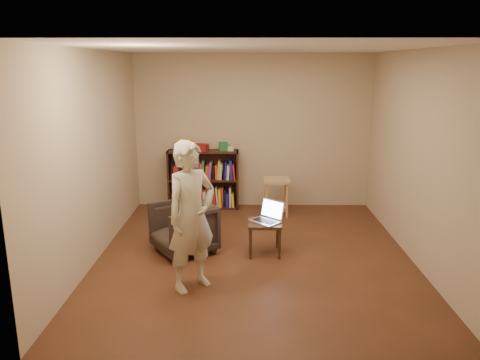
{
  "coord_description": "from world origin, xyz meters",
  "views": [
    {
      "loc": [
        -0.1,
        -5.67,
        2.42
      ],
      "look_at": [
        -0.19,
        0.35,
        0.92
      ],
      "focal_mm": 35.0,
      "sensor_mm": 36.0,
      "label": 1
    }
  ],
  "objects_px": {
    "armchair": "(183,228)",
    "stool": "(276,186)",
    "bookshelf": "(204,183)",
    "person": "(191,217)",
    "side_table": "(265,227)",
    "laptop": "(268,217)"
  },
  "relations": [
    {
      "from": "bookshelf",
      "to": "person",
      "type": "xyz_separation_m",
      "value": [
        0.15,
        -2.99,
        0.39
      ]
    },
    {
      "from": "bookshelf",
      "to": "side_table",
      "type": "distance_m",
      "value": 2.25
    },
    {
      "from": "bookshelf",
      "to": "person",
      "type": "height_order",
      "value": "person"
    },
    {
      "from": "armchair",
      "to": "stool",
      "type": "bearing_deg",
      "value": 106.7
    },
    {
      "from": "stool",
      "to": "side_table",
      "type": "distance_m",
      "value": 1.64
    },
    {
      "from": "bookshelf",
      "to": "stool",
      "type": "xyz_separation_m",
      "value": [
        1.22,
        -0.41,
        0.05
      ]
    },
    {
      "from": "side_table",
      "to": "laptop",
      "type": "relative_size",
      "value": 0.9
    },
    {
      "from": "stool",
      "to": "armchair",
      "type": "height_order",
      "value": "armchair"
    },
    {
      "from": "stool",
      "to": "person",
      "type": "bearing_deg",
      "value": -112.62
    },
    {
      "from": "armchair",
      "to": "person",
      "type": "height_order",
      "value": "person"
    },
    {
      "from": "laptop",
      "to": "person",
      "type": "distance_m",
      "value": 1.36
    },
    {
      "from": "side_table",
      "to": "laptop",
      "type": "xyz_separation_m",
      "value": [
        0.04,
        0.03,
        0.13
      ]
    },
    {
      "from": "bookshelf",
      "to": "armchair",
      "type": "xyz_separation_m",
      "value": [
        -0.09,
        -1.98,
        -0.11
      ]
    },
    {
      "from": "stool",
      "to": "person",
      "type": "xyz_separation_m",
      "value": [
        -1.08,
        -2.59,
        0.33
      ]
    },
    {
      "from": "stool",
      "to": "armchair",
      "type": "bearing_deg",
      "value": -129.71
    },
    {
      "from": "bookshelf",
      "to": "armchair",
      "type": "bearing_deg",
      "value": -92.51
    },
    {
      "from": "stool",
      "to": "person",
      "type": "distance_m",
      "value": 2.82
    },
    {
      "from": "armchair",
      "to": "side_table",
      "type": "height_order",
      "value": "armchair"
    },
    {
      "from": "person",
      "to": "stool",
      "type": "bearing_deg",
      "value": 24.97
    },
    {
      "from": "armchair",
      "to": "bookshelf",
      "type": "bearing_deg",
      "value": 143.9
    },
    {
      "from": "stool",
      "to": "person",
      "type": "height_order",
      "value": "person"
    },
    {
      "from": "laptop",
      "to": "person",
      "type": "xyz_separation_m",
      "value": [
        -0.87,
        -1.0,
        0.33
      ]
    }
  ]
}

